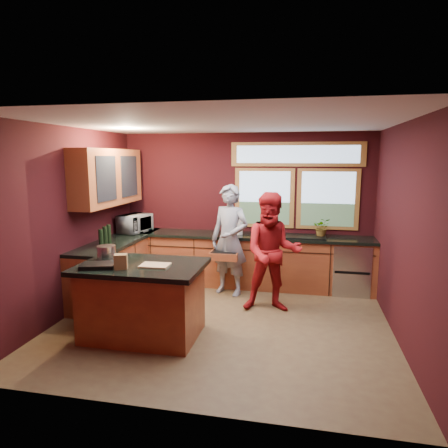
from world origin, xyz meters
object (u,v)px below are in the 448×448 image
(cutting_board, at_px, (155,265))
(person_grey, at_px, (230,240))
(stock_pot, at_px, (106,252))
(island, at_px, (143,300))
(person_red, at_px, (272,252))

(cutting_board, bearing_deg, person_grey, 72.59)
(cutting_board, distance_m, stock_pot, 0.78)
(island, height_order, cutting_board, cutting_board)
(person_red, distance_m, stock_pot, 2.34)
(island, bearing_deg, stock_pot, 164.74)
(cutting_board, bearing_deg, island, 165.96)
(person_grey, height_order, person_red, person_grey)
(person_red, xyz_separation_m, stock_pot, (-2.09, -1.05, 0.15))
(person_red, height_order, stock_pot, person_red)
(stock_pot, bearing_deg, person_grey, 51.19)
(person_grey, height_order, stock_pot, person_grey)
(island, height_order, person_red, person_red)
(person_red, height_order, cutting_board, person_red)
(island, xyz_separation_m, stock_pot, (-0.55, 0.15, 0.56))
(person_grey, xyz_separation_m, person_red, (0.76, -0.61, -0.03))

